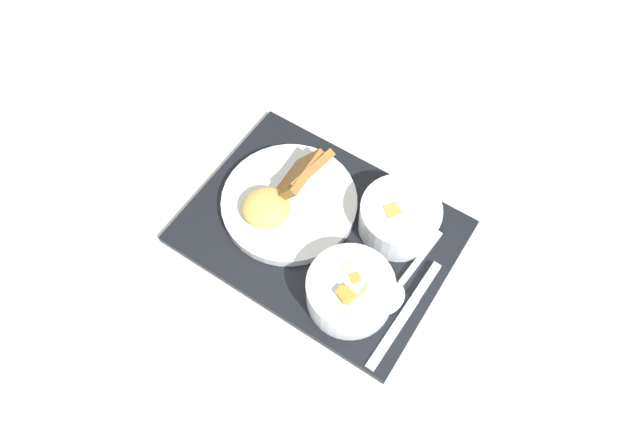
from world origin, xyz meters
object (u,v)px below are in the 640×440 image
plate_main (288,199)px  knife (416,298)px  bowl_salad (350,290)px  bowl_soup (400,216)px  spoon (397,289)px

plate_main → knife: plate_main is taller
bowl_salad → knife: bowl_salad is taller
bowl_soup → plate_main: bearing=16.8°
bowl_salad → bowl_soup: bowl_salad is taller
knife → bowl_soup: bearing=-135.9°
bowl_salad → spoon: (-0.05, -0.04, -0.03)m
knife → spoon: 0.03m
bowl_soup → plate_main: 0.17m
knife → spoon: spoon is taller
bowl_salad → bowl_soup: (-0.01, -0.14, 0.00)m
plate_main → knife: size_ratio=1.13×
bowl_salad → plate_main: (0.16, -0.09, -0.02)m
bowl_soup → knife: 0.12m
plate_main → spoon: (-0.21, 0.04, -0.01)m
knife → spoon: bearing=-80.5°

